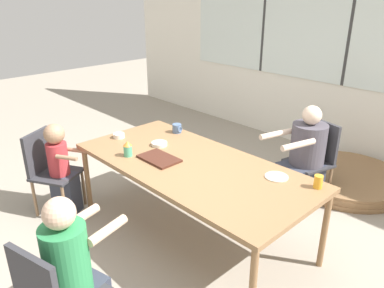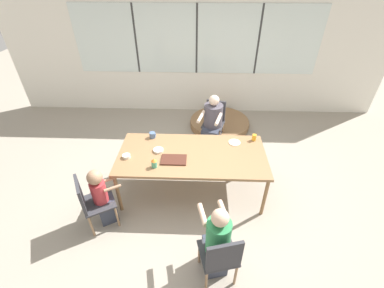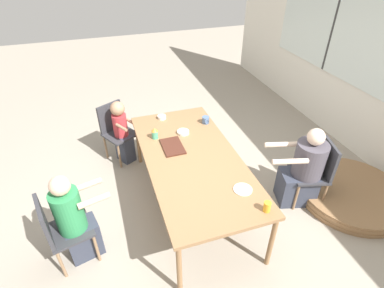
# 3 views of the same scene
# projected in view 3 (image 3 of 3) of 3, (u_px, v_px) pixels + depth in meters

# --- Properties ---
(ground_plane) EXTENTS (16.00, 16.00, 0.00)m
(ground_plane) POSITION_uv_depth(u_px,v_px,m) (192.00, 203.00, 3.78)
(ground_plane) COLOR gray
(dining_table) EXTENTS (2.18, 1.03, 0.73)m
(dining_table) POSITION_uv_depth(u_px,v_px,m) (192.00, 160.00, 3.39)
(dining_table) COLOR olive
(dining_table) RESTS_ON ground_plane
(chair_for_woman_green_shirt) EXTENTS (0.49, 0.49, 0.84)m
(chair_for_woman_green_shirt) POSITION_uv_depth(u_px,v_px,m) (318.00, 168.00, 3.56)
(chair_for_woman_green_shirt) COLOR #333338
(chair_for_woman_green_shirt) RESTS_ON ground_plane
(chair_for_man_blue_shirt) EXTENTS (0.48, 0.48, 0.84)m
(chair_for_man_blue_shirt) POSITION_uv_depth(u_px,v_px,m) (58.00, 228.00, 2.84)
(chair_for_man_blue_shirt) COLOR #333338
(chair_for_man_blue_shirt) RESTS_ON ground_plane
(chair_for_toddler) EXTENTS (0.54, 0.54, 0.84)m
(chair_for_toddler) POSITION_uv_depth(u_px,v_px,m) (115.00, 127.00, 4.33)
(chair_for_toddler) COLOR #333338
(chair_for_toddler) RESTS_ON ground_plane
(person_woman_green_shirt) EXTENTS (0.51, 0.72, 1.05)m
(person_woman_green_shirt) POSITION_uv_depth(u_px,v_px,m) (303.00, 171.00, 3.58)
(person_woman_green_shirt) COLOR #333847
(person_woman_green_shirt) RESTS_ON ground_plane
(person_man_blue_shirt) EXTENTS (0.38, 0.54, 1.07)m
(person_man_blue_shirt) POSITION_uv_depth(u_px,v_px,m) (76.00, 221.00, 2.91)
(person_man_blue_shirt) COLOR #333847
(person_man_blue_shirt) RESTS_ON ground_plane
(person_toddler) EXTENTS (0.41, 0.35, 0.95)m
(person_toddler) POSITION_uv_depth(u_px,v_px,m) (122.00, 133.00, 4.26)
(person_toddler) COLOR #333847
(person_toddler) RESTS_ON ground_plane
(food_tray_dark) EXTENTS (0.36, 0.23, 0.02)m
(food_tray_dark) POSITION_uv_depth(u_px,v_px,m) (173.00, 146.00, 3.51)
(food_tray_dark) COLOR #472319
(food_tray_dark) RESTS_ON dining_table
(coffee_mug) EXTENTS (0.10, 0.09, 0.09)m
(coffee_mug) POSITION_uv_depth(u_px,v_px,m) (206.00, 120.00, 3.94)
(coffee_mug) COLOR slate
(coffee_mug) RESTS_ON dining_table
(sippy_cup) EXTENTS (0.08, 0.08, 0.14)m
(sippy_cup) POSITION_uv_depth(u_px,v_px,m) (155.00, 133.00, 3.63)
(sippy_cup) COLOR #4CA57F
(sippy_cup) RESTS_ON dining_table
(juice_glass) EXTENTS (0.07, 0.07, 0.10)m
(juice_glass) POSITION_uv_depth(u_px,v_px,m) (267.00, 207.00, 2.68)
(juice_glass) COLOR gold
(juice_glass) RESTS_ON dining_table
(bowl_white_shallow) EXTENTS (0.11, 0.11, 0.04)m
(bowl_white_shallow) POSITION_uv_depth(u_px,v_px,m) (162.00, 117.00, 4.05)
(bowl_white_shallow) COLOR silver
(bowl_white_shallow) RESTS_ON dining_table
(bowl_cereal) EXTENTS (0.15, 0.15, 0.03)m
(bowl_cereal) POSITION_uv_depth(u_px,v_px,m) (183.00, 132.00, 3.76)
(bowl_cereal) COLOR silver
(bowl_cereal) RESTS_ON dining_table
(plate_tortillas) EXTENTS (0.19, 0.19, 0.01)m
(plate_tortillas) POSITION_uv_depth(u_px,v_px,m) (243.00, 189.00, 2.93)
(plate_tortillas) COLOR beige
(plate_tortillas) RESTS_ON dining_table
(folded_table_stack) EXTENTS (1.31, 1.31, 0.15)m
(folded_table_stack) POSITION_uv_depth(u_px,v_px,m) (351.00, 193.00, 3.82)
(folded_table_stack) COLOR olive
(folded_table_stack) RESTS_ON ground_plane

